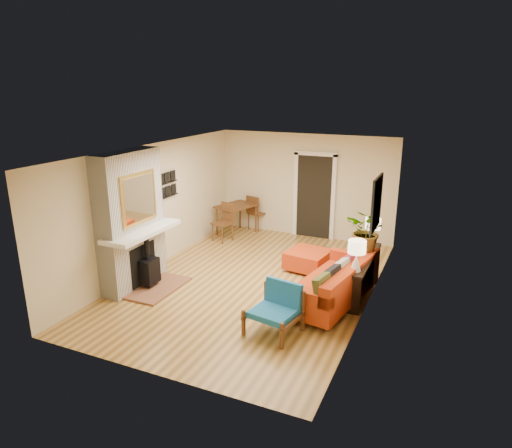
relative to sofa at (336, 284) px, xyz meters
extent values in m
plane|color=tan|center=(-1.73, 0.21, -0.38)|extent=(6.50, 6.50, 0.00)
plane|color=white|center=(-1.73, 0.21, 2.22)|extent=(6.50, 6.50, 0.00)
plane|color=beige|center=(-1.73, 3.46, 0.92)|extent=(4.50, 0.00, 4.50)
plane|color=beige|center=(-1.73, -3.04, 0.92)|extent=(4.50, 0.00, 4.50)
plane|color=beige|center=(-3.98, 0.21, 0.92)|extent=(0.00, 6.50, 6.50)
plane|color=beige|center=(0.52, 0.21, 0.92)|extent=(0.00, 6.50, 6.50)
cube|color=black|center=(-1.48, 3.43, 0.67)|extent=(0.88, 0.06, 2.10)
cube|color=white|center=(-1.97, 3.42, 0.67)|extent=(0.10, 0.08, 2.18)
cube|color=white|center=(-0.99, 3.42, 0.67)|extent=(0.10, 0.08, 2.18)
cube|color=white|center=(-1.48, 3.42, 1.75)|extent=(1.08, 0.08, 0.10)
cube|color=black|center=(0.49, 0.61, 1.37)|extent=(0.04, 0.85, 0.95)
cube|color=slate|center=(0.46, 0.61, 1.37)|extent=(0.01, 0.70, 0.80)
cube|color=black|center=(-3.94, 0.56, 1.04)|extent=(0.06, 0.95, 0.02)
cube|color=black|center=(-3.94, 0.56, 1.34)|extent=(0.06, 0.95, 0.02)
cube|color=white|center=(-3.77, -0.79, 1.48)|extent=(0.42, 1.50, 1.48)
cube|color=white|center=(-3.77, -0.79, 0.18)|extent=(0.42, 1.50, 1.12)
cube|color=white|center=(-3.52, -0.79, 0.74)|extent=(0.60, 1.68, 0.08)
cube|color=black|center=(-3.56, -0.79, 0.07)|extent=(0.03, 0.72, 0.78)
cube|color=brown|center=(-3.26, -0.79, -0.36)|extent=(0.75, 1.30, 0.04)
cube|color=black|center=(-3.44, -0.79, -0.04)|extent=(0.30, 0.36, 0.48)
cylinder|color=black|center=(-3.44, -0.79, 0.40)|extent=(0.10, 0.10, 0.40)
cube|color=gold|center=(-3.55, -0.79, 1.37)|extent=(0.04, 0.95, 0.95)
cube|color=silver|center=(-3.53, -0.79, 1.37)|extent=(0.01, 0.82, 0.82)
cylinder|color=silver|center=(-0.61, -0.88, -0.33)|extent=(0.05, 0.05, 0.10)
cylinder|color=silver|center=(0.11, -1.00, -0.33)|extent=(0.05, 0.05, 0.10)
cylinder|color=silver|center=(-0.28, 1.03, -0.33)|extent=(0.05, 0.05, 0.10)
cylinder|color=silver|center=(0.44, 0.91, -0.33)|extent=(0.05, 0.05, 0.10)
cube|color=red|center=(-0.08, 0.02, -0.12)|extent=(1.30, 2.32, 0.31)
cube|color=red|center=(0.28, -0.05, 0.22)|extent=(0.58, 2.19, 0.36)
cube|color=red|center=(-0.26, -0.97, 0.14)|extent=(0.96, 0.35, 0.21)
cube|color=red|center=(0.09, 1.00, 0.14)|extent=(0.96, 0.35, 0.21)
cube|color=#4A5123|center=(-0.01, -0.84, 0.27)|extent=(0.28, 0.45, 0.43)
cube|color=black|center=(0.06, -0.43, 0.27)|extent=(0.28, 0.45, 0.43)
cube|color=#A5A5A0|center=(0.13, -0.02, 0.27)|extent=(0.28, 0.45, 0.43)
cube|color=#A01D38|center=(0.19, 0.34, 0.27)|extent=(0.28, 0.45, 0.43)
cube|color=black|center=(0.27, 0.75, 0.27)|extent=(0.28, 0.45, 0.43)
cylinder|color=silver|center=(-1.31, 1.01, -0.35)|extent=(0.04, 0.04, 0.07)
cylinder|color=silver|center=(-0.65, 0.91, -0.35)|extent=(0.04, 0.04, 0.07)
cylinder|color=silver|center=(-1.21, 1.66, -0.35)|extent=(0.04, 0.04, 0.07)
cylinder|color=silver|center=(-0.55, 1.56, -0.35)|extent=(0.04, 0.04, 0.07)
cube|color=red|center=(-0.93, 1.29, -0.14)|extent=(0.93, 0.93, 0.35)
cube|color=brown|center=(-0.98, -1.32, -0.09)|extent=(0.18, 0.72, 0.05)
cube|color=brown|center=(-1.03, -1.63, -0.17)|extent=(0.06, 0.06, 0.42)
cube|color=brown|center=(-0.92, -1.00, -0.04)|extent=(0.06, 0.06, 0.67)
cube|color=brown|center=(-0.29, -1.44, -0.09)|extent=(0.18, 0.72, 0.05)
cube|color=brown|center=(-0.35, -1.75, -0.17)|extent=(0.06, 0.06, 0.42)
cube|color=brown|center=(-0.24, -1.13, -0.04)|extent=(0.06, 0.06, 0.67)
cube|color=#2083C5|center=(-0.63, -1.38, -0.03)|extent=(0.73, 0.70, 0.10)
cube|color=#2083C5|center=(-0.58, -1.10, 0.20)|extent=(0.65, 0.27, 0.40)
cube|color=brown|center=(-3.38, 2.86, 0.37)|extent=(0.98, 1.18, 0.04)
cylinder|color=brown|center=(-3.79, 2.54, -0.02)|extent=(0.06, 0.06, 0.73)
cylinder|color=brown|center=(-3.25, 2.36, -0.02)|extent=(0.06, 0.06, 0.73)
cylinder|color=brown|center=(-3.52, 3.36, -0.02)|extent=(0.06, 0.06, 0.73)
cylinder|color=brown|center=(-2.98, 3.19, -0.02)|extent=(0.06, 0.06, 0.73)
cube|color=brown|center=(-3.44, 2.19, 0.08)|extent=(0.53, 0.53, 0.04)
cube|color=brown|center=(-3.38, 2.38, 0.33)|extent=(0.42, 0.17, 0.46)
cylinder|color=brown|center=(-3.66, 2.08, -0.16)|extent=(0.04, 0.04, 0.44)
cylinder|color=brown|center=(-3.33, 1.98, -0.16)|extent=(0.04, 0.04, 0.44)
cylinder|color=brown|center=(-3.55, 2.41, -0.16)|extent=(0.04, 0.04, 0.44)
cylinder|color=brown|center=(-3.22, 2.30, -0.16)|extent=(0.04, 0.04, 0.44)
cube|color=brown|center=(-3.04, 3.44, 0.08)|extent=(0.53, 0.53, 0.04)
cube|color=brown|center=(-3.10, 3.25, 0.33)|extent=(0.42, 0.17, 0.46)
cylinder|color=brown|center=(-3.26, 3.33, -0.16)|extent=(0.04, 0.04, 0.44)
cylinder|color=brown|center=(-2.93, 3.23, -0.16)|extent=(0.04, 0.04, 0.44)
cylinder|color=brown|center=(-3.15, 3.66, -0.16)|extent=(0.04, 0.04, 0.44)
cylinder|color=brown|center=(-2.82, 3.56, -0.16)|extent=(0.04, 0.04, 0.44)
cube|color=black|center=(0.34, 0.59, 0.32)|extent=(0.34, 1.85, 0.05)
cube|color=black|center=(0.34, -0.26, -0.04)|extent=(0.30, 0.04, 0.68)
cube|color=black|center=(0.34, 1.44, -0.04)|extent=(0.30, 0.04, 0.68)
cone|color=white|center=(0.34, -0.10, 0.50)|extent=(0.18, 0.18, 0.30)
cylinder|color=white|center=(0.34, -0.10, 0.68)|extent=(0.03, 0.03, 0.06)
cylinder|color=#FFEABF|center=(0.34, -0.10, 0.78)|extent=(0.30, 0.30, 0.22)
cone|color=white|center=(0.34, 1.35, 0.50)|extent=(0.18, 0.18, 0.30)
cylinder|color=white|center=(0.34, 1.35, 0.68)|extent=(0.03, 0.03, 0.06)
cylinder|color=#FFEABF|center=(0.34, 1.35, 0.78)|extent=(0.30, 0.30, 0.22)
imported|color=#1E5919|center=(0.33, 0.87, 0.76)|extent=(0.95, 0.90, 0.83)
camera|label=1|loc=(1.71, -7.30, 3.36)|focal=32.00mm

